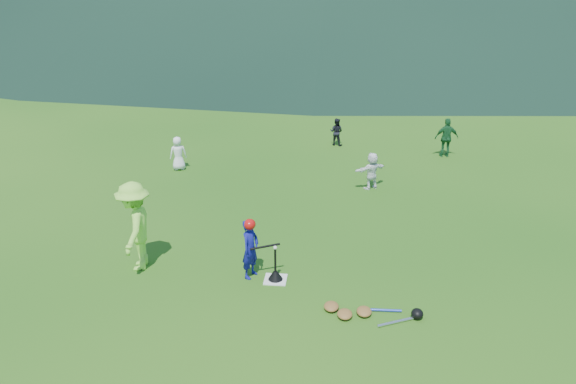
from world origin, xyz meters
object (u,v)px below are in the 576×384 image
at_px(fielder_a, 178,153).
at_px(batter_child, 250,249).
at_px(fielder_d, 372,171).
at_px(fielder_c, 447,138).
at_px(batting_tee, 275,274).
at_px(home_plate, 275,279).
at_px(equipment_pile, 364,312).
at_px(fielder_b, 336,132).
at_px(adult_coach, 135,226).

bearing_deg(fielder_a, batter_child, 95.68).
xyz_separation_m(fielder_a, fielder_d, (5.85, -0.97, 0.01)).
bearing_deg(fielder_c, fielder_a, 8.55).
bearing_deg(batting_tee, batter_child, 168.88).
bearing_deg(home_plate, equipment_pile, -30.54).
height_order(fielder_d, batting_tee, fielder_d).
bearing_deg(fielder_b, adult_coach, 83.50).
height_order(home_plate, fielder_c, fielder_c).
relative_size(batter_child, equipment_pile, 0.70).
xyz_separation_m(fielder_b, equipment_pile, (0.74, -10.16, -0.41)).
distance_m(adult_coach, fielder_d, 7.05).
xyz_separation_m(home_plate, fielder_d, (2.09, 5.18, 0.52)).
bearing_deg(adult_coach, fielder_a, -179.18).
xyz_separation_m(home_plate, equipment_pile, (1.76, -1.04, 0.06)).
relative_size(batter_child, fielder_a, 1.20).
xyz_separation_m(fielder_d, batting_tee, (-2.09, -5.18, -0.40)).
bearing_deg(home_plate, batter_child, 168.88).
relative_size(home_plate, fielder_b, 0.47).
bearing_deg(home_plate, fielder_c, 60.78).
distance_m(batter_child, fielder_d, 5.70).
bearing_deg(home_plate, fielder_a, 121.44).
xyz_separation_m(home_plate, fielder_a, (-3.76, 6.15, 0.51)).
height_order(batter_child, fielder_d, batter_child).
bearing_deg(batting_tee, equipment_pile, -30.54).
bearing_deg(fielder_a, adult_coach, 75.59).
bearing_deg(fielder_a, fielder_d, 148.05).
bearing_deg(adult_coach, batter_child, 79.59).
relative_size(fielder_a, equipment_pile, 0.58).
bearing_deg(equipment_pile, fielder_a, 127.52).
bearing_deg(adult_coach, fielder_b, 148.87).
relative_size(fielder_d, equipment_pile, 0.59).
bearing_deg(fielder_c, adult_coach, 41.26).
relative_size(fielder_a, batting_tee, 1.53).
distance_m(home_plate, batter_child, 0.81).
relative_size(batter_child, adult_coach, 0.66).
bearing_deg(fielder_b, fielder_a, 49.29).
distance_m(adult_coach, equipment_pile, 4.92).
distance_m(fielder_a, fielder_b, 5.62).
distance_m(fielder_b, equipment_pile, 10.19).
relative_size(home_plate, adult_coach, 0.24).
xyz_separation_m(batter_child, equipment_pile, (2.27, -1.14, -0.56)).
bearing_deg(fielder_d, equipment_pile, 52.42).
bearing_deg(fielder_d, batter_child, 28.28).
xyz_separation_m(adult_coach, fielder_b, (3.93, 8.89, -0.47)).
bearing_deg(fielder_b, fielder_d, 122.58).
bearing_deg(batter_child, fielder_d, -4.07).
relative_size(batting_tee, equipment_pile, 0.38).
bearing_deg(fielder_a, batting_tee, 98.92).
relative_size(fielder_a, fielder_d, 0.98).
height_order(fielder_c, fielder_d, fielder_c).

